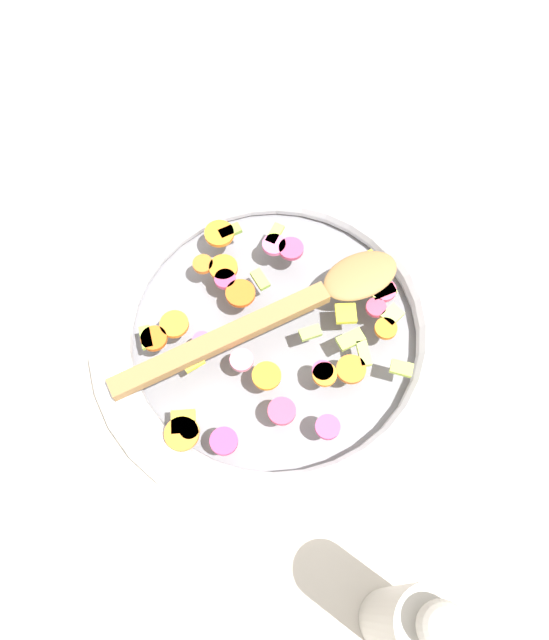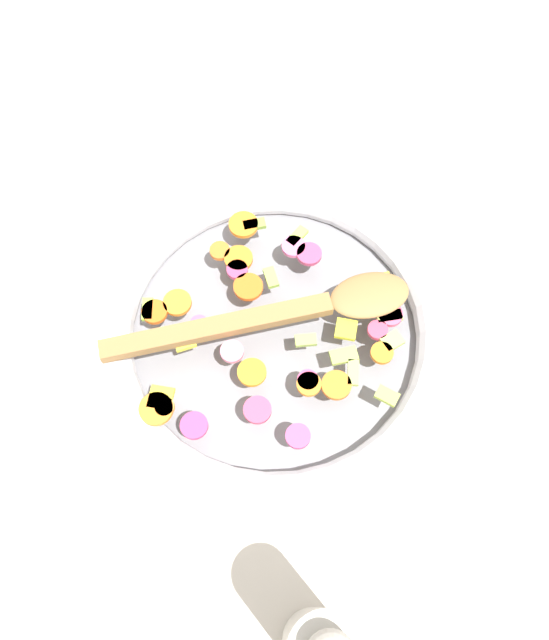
# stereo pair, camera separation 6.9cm
# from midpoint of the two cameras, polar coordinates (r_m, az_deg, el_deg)

# --- Properties ---
(ground_plane) EXTENTS (4.00, 4.00, 0.00)m
(ground_plane) POSITION_cam_midpoint_polar(r_m,az_deg,el_deg) (0.74, 2.67, -1.90)
(ground_plane) COLOR beige
(skillet) EXTENTS (0.43, 0.43, 0.05)m
(skillet) POSITION_cam_midpoint_polar(r_m,az_deg,el_deg) (0.72, 2.74, -1.23)
(skillet) COLOR slate
(skillet) RESTS_ON ground_plane
(chopped_vegetables) EXTENTS (0.29, 0.31, 0.01)m
(chopped_vegetables) POSITION_cam_midpoint_polar(r_m,az_deg,el_deg) (0.69, 2.04, -0.98)
(chopped_vegetables) COLOR #D8601A
(chopped_vegetables) RESTS_ON skillet
(wooden_spoon) EXTENTS (0.25, 0.29, 0.01)m
(wooden_spoon) POSITION_cam_midpoint_polar(r_m,az_deg,el_deg) (0.68, 4.34, 0.44)
(wooden_spoon) COLOR olive
(wooden_spoon) RESTS_ON chopped_vegetables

